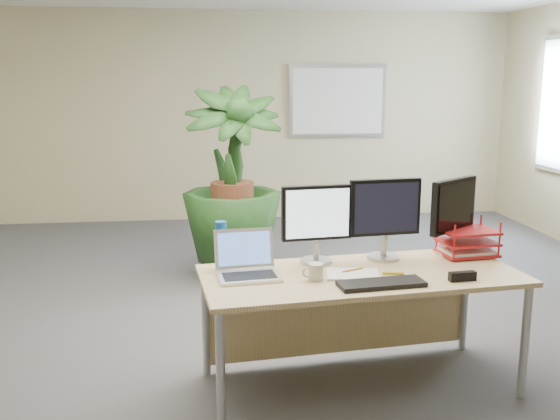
{
  "coord_description": "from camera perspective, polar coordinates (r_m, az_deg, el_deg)",
  "views": [
    {
      "loc": [
        -0.57,
        -4.21,
        1.83
      ],
      "look_at": [
        -0.01,
        0.35,
        0.86
      ],
      "focal_mm": 40.0,
      "sensor_mm": 36.0,
      "label": 1
    }
  ],
  "objects": [
    {
      "name": "monitor_dark",
      "position": [
        4.14,
        15.57,
        -0.12
      ],
      "size": [
        0.38,
        0.29,
        0.49
      ],
      "color": "#AAAAAF",
      "rests_on": "desk"
    },
    {
      "name": "back_wall",
      "position": [
        8.24,
        -3.08,
        8.49
      ],
      "size": [
        7.0,
        0.04,
        2.7
      ],
      "primitive_type": "cube",
      "color": "#C8C08D",
      "rests_on": "floor"
    },
    {
      "name": "floor_plant",
      "position": [
        5.79,
        -4.38,
        1.08
      ],
      "size": [
        0.94,
        0.94,
        1.5
      ],
      "primitive_type": "imported",
      "rotation": [
        0.0,
        0.0,
        0.13
      ],
      "color": "#153412",
      "rests_on": "floor"
    },
    {
      "name": "yellow_highlighter",
      "position": [
        3.7,
        10.3,
        -5.7
      ],
      "size": [
        0.12,
        0.04,
        0.02
      ],
      "primitive_type": "cylinder",
      "rotation": [
        0.0,
        1.57,
        -0.19
      ],
      "color": "gold",
      "rests_on": "desk"
    },
    {
      "name": "stapler",
      "position": [
        3.67,
        16.34,
        -5.83
      ],
      "size": [
        0.16,
        0.06,
        0.05
      ],
      "primitive_type": "cube",
      "rotation": [
        0.0,
        0.0,
        0.11
      ],
      "color": "black",
      "rests_on": "desk"
    },
    {
      "name": "keyboard",
      "position": [
        3.49,
        9.25,
        -6.66
      ],
      "size": [
        0.49,
        0.21,
        0.03
      ],
      "primitive_type": "cube",
      "rotation": [
        0.0,
        0.0,
        0.11
      ],
      "color": "black",
      "rests_on": "desk"
    },
    {
      "name": "spiral_notebook",
      "position": [
        3.65,
        6.68,
        -5.86
      ],
      "size": [
        0.34,
        0.28,
        0.01
      ],
      "primitive_type": "cube",
      "rotation": [
        0.0,
        0.0,
        -0.18
      ],
      "color": "white",
      "rests_on": "desk"
    },
    {
      "name": "whiteboard",
      "position": [
        8.37,
        5.27,
        9.88
      ],
      "size": [
        1.3,
        0.04,
        0.95
      ],
      "color": "#B9B8BD",
      "rests_on": "back_wall"
    },
    {
      "name": "desk",
      "position": [
        3.84,
        6.85,
        -7.43
      ],
      "size": [
        1.94,
        0.98,
        0.72
      ],
      "color": "tan",
      "rests_on": "floor"
    },
    {
      "name": "floor",
      "position": [
        4.62,
        0.63,
        -11.45
      ],
      "size": [
        8.0,
        8.0,
        0.0
      ],
      "primitive_type": "plane",
      "color": "#49494F",
      "rests_on": "ground"
    },
    {
      "name": "laptop",
      "position": [
        3.62,
        -3.04,
        -5.03
      ],
      "size": [
        0.38,
        0.34,
        0.25
      ],
      "color": "silver",
      "rests_on": "desk"
    },
    {
      "name": "letter_tray",
      "position": [
        4.19,
        16.75,
        -3.01
      ],
      "size": [
        0.37,
        0.3,
        0.16
      ],
      "color": "#B41618",
      "rests_on": "desk"
    },
    {
      "name": "monitor_right",
      "position": [
        3.94,
        9.57,
        -0.33
      ],
      "size": [
        0.46,
        0.21,
        0.51
      ],
      "color": "#AAAAAF",
      "rests_on": "desk"
    },
    {
      "name": "coffee_mug",
      "position": [
        3.54,
        3.24,
        -5.66
      ],
      "size": [
        0.13,
        0.09,
        0.1
      ],
      "color": "silver",
      "rests_on": "desk"
    },
    {
      "name": "monitor_left",
      "position": [
        3.81,
        3.38,
        -0.82
      ],
      "size": [
        0.44,
        0.2,
        0.48
      ],
      "color": "#AAAAAF",
      "rests_on": "desk"
    },
    {
      "name": "water_bottle",
      "position": [
        3.73,
        -5.4,
        -3.32
      ],
      "size": [
        0.07,
        0.07,
        0.29
      ],
      "color": "silver",
      "rests_on": "desk"
    },
    {
      "name": "orange_pen",
      "position": [
        3.69,
        6.68,
        -5.46
      ],
      "size": [
        0.14,
        0.07,
        0.01
      ],
      "primitive_type": "cylinder",
      "rotation": [
        0.0,
        1.57,
        0.42
      ],
      "color": "orange",
      "rests_on": "spiral_notebook"
    }
  ]
}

